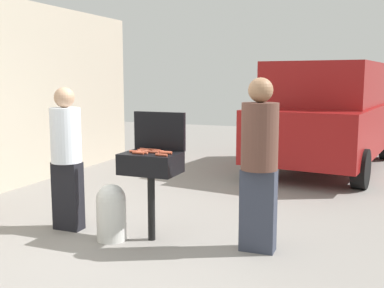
# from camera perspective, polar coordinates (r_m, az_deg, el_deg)

# --- Properties ---
(ground_plane) EXTENTS (24.00, 24.00, 0.00)m
(ground_plane) POSITION_cam_1_polar(r_m,az_deg,el_deg) (5.04, -7.52, -12.26)
(ground_plane) COLOR gray
(bbq_grill) EXTENTS (0.60, 0.44, 0.96)m
(bbq_grill) POSITION_cam_1_polar(r_m,az_deg,el_deg) (5.00, -5.03, -2.74)
(bbq_grill) COLOR black
(bbq_grill) RESTS_ON ground
(grill_lid_open) EXTENTS (0.60, 0.05, 0.42)m
(grill_lid_open) POSITION_cam_1_polar(r_m,az_deg,el_deg) (5.14, -3.98, 1.58)
(grill_lid_open) COLOR black
(grill_lid_open) RESTS_ON bbq_grill
(hot_dog_0) EXTENTS (0.13, 0.04, 0.03)m
(hot_dog_0) POSITION_cam_1_polar(r_m,az_deg,el_deg) (5.01, -6.93, -0.91)
(hot_dog_0) COLOR #B74C33
(hot_dog_0) RESTS_ON bbq_grill
(hot_dog_1) EXTENTS (0.13, 0.03, 0.03)m
(hot_dog_1) POSITION_cam_1_polar(r_m,az_deg,el_deg) (5.07, -5.99, -0.78)
(hot_dog_1) COLOR #AD4228
(hot_dog_1) RESTS_ON bbq_grill
(hot_dog_2) EXTENTS (0.13, 0.03, 0.03)m
(hot_dog_2) POSITION_cam_1_polar(r_m,az_deg,el_deg) (5.00, -4.14, -0.88)
(hot_dog_2) COLOR #B74C33
(hot_dog_2) RESTS_ON bbq_grill
(hot_dog_3) EXTENTS (0.13, 0.04, 0.03)m
(hot_dog_3) POSITION_cam_1_polar(r_m,az_deg,el_deg) (5.14, -5.74, -0.66)
(hot_dog_3) COLOR #B74C33
(hot_dog_3) RESTS_ON bbq_grill
(hot_dog_4) EXTENTS (0.13, 0.04, 0.03)m
(hot_dog_4) POSITION_cam_1_polar(r_m,az_deg,el_deg) (5.02, -5.89, -0.86)
(hot_dog_4) COLOR #C6593D
(hot_dog_4) RESTS_ON bbq_grill
(hot_dog_5) EXTENTS (0.13, 0.03, 0.03)m
(hot_dog_5) POSITION_cam_1_polar(r_m,az_deg,el_deg) (5.08, -4.49, -0.74)
(hot_dog_5) COLOR #AD4228
(hot_dog_5) RESTS_ON bbq_grill
(hot_dog_6) EXTENTS (0.13, 0.04, 0.03)m
(hot_dog_6) POSITION_cam_1_polar(r_m,az_deg,el_deg) (4.93, -6.08, -1.04)
(hot_dog_6) COLOR #C6593D
(hot_dog_6) RESTS_ON bbq_grill
(hot_dog_7) EXTENTS (0.13, 0.04, 0.03)m
(hot_dog_7) POSITION_cam_1_polar(r_m,az_deg,el_deg) (4.93, -3.14, -1.00)
(hot_dog_7) COLOR #C6593D
(hot_dog_7) RESTS_ON bbq_grill
(hot_dog_8) EXTENTS (0.13, 0.04, 0.03)m
(hot_dog_8) POSITION_cam_1_polar(r_m,az_deg,el_deg) (4.95, -4.72, -0.98)
(hot_dog_8) COLOR #B74C33
(hot_dog_8) RESTS_ON bbq_grill
(hot_dog_9) EXTENTS (0.13, 0.03, 0.03)m
(hot_dog_9) POSITION_cam_1_polar(r_m,az_deg,el_deg) (4.91, -6.59, -1.09)
(hot_dog_9) COLOR #AD4228
(hot_dog_9) RESTS_ON bbq_grill
(hot_dog_10) EXTENTS (0.13, 0.04, 0.03)m
(hot_dog_10) POSITION_cam_1_polar(r_m,az_deg,el_deg) (4.88, -3.21, -1.10)
(hot_dog_10) COLOR #AD4228
(hot_dog_10) RESTS_ON bbq_grill
(hot_dog_11) EXTENTS (0.13, 0.03, 0.03)m
(hot_dog_11) POSITION_cam_1_polar(r_m,az_deg,el_deg) (4.76, -3.74, -1.34)
(hot_dog_11) COLOR #B74C33
(hot_dog_11) RESTS_ON bbq_grill
(propane_tank) EXTENTS (0.32, 0.32, 0.62)m
(propane_tank) POSITION_cam_1_polar(r_m,az_deg,el_deg) (5.17, -9.80, -8.05)
(propane_tank) COLOR silver
(propane_tank) RESTS_ON ground
(person_left) EXTENTS (0.34, 0.34, 1.64)m
(person_left) POSITION_cam_1_polar(r_m,az_deg,el_deg) (5.52, -15.05, -1.11)
(person_left) COLOR black
(person_left) RESTS_ON ground
(person_right) EXTENTS (0.37, 0.37, 1.75)m
(person_right) POSITION_cam_1_polar(r_m,az_deg,el_deg) (4.69, 8.19, -1.78)
(person_right) COLOR #333847
(person_right) RESTS_ON ground
(parked_minivan) EXTENTS (2.51, 4.62, 2.02)m
(parked_minivan) POSITION_cam_1_polar(r_m,az_deg,el_deg) (9.37, 16.14, 3.38)
(parked_minivan) COLOR maroon
(parked_minivan) RESTS_ON ground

